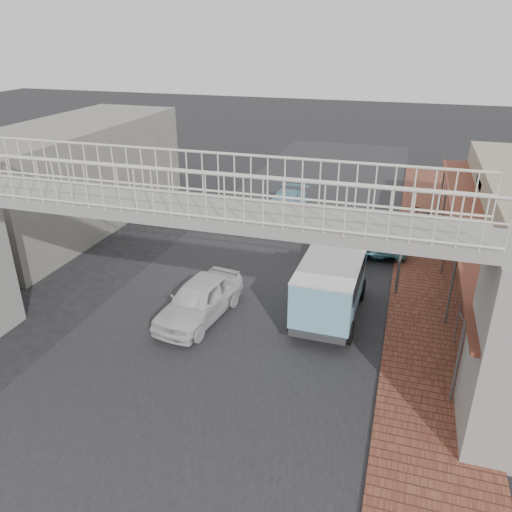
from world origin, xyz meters
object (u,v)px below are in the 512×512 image
Objects in this scene: arrow_sign at (428,230)px; motorcycle_near at (443,226)px; dark_sedan at (338,239)px; angkot_far at (285,206)px; white_hatchback at (199,299)px; angkot_curb at (380,228)px; angkot_van at (331,282)px; street_clock at (477,284)px; motorcycle_far at (421,218)px.

motorcycle_near is at bearing 84.94° from arrow_sign.
angkot_far is (-3.42, 3.98, -0.07)m from dark_sedan.
white_hatchback is 0.92× the size of angkot_far.
arrow_sign reaches higher than angkot_curb.
street_clock reaches higher than angkot_van.
angkot_far reaches higher than motorcycle_far.
arrow_sign reaches higher than motorcycle_near.
white_hatchback is 1.25× the size of arrow_sign.
arrow_sign is at bearing 33.90° from white_hatchback.
dark_sedan reaches higher than angkot_far.
angkot_van is (-1.17, -7.35, 0.65)m from angkot_curb.
motorcycle_near is (4.02, 9.05, -0.82)m from angkot_van.
arrow_sign reaches higher than white_hatchback.
dark_sedan is at bearing 96.49° from angkot_van.
angkot_far is 6.94m from motorcycle_far.
angkot_far is at bearing 115.13° from street_clock.
motorcycle_near is 10.04m from street_clock.
motorcycle_far is at bearing 45.87° from dark_sedan.
motorcycle_far is (-1.02, 0.53, 0.09)m from motorcycle_near.
white_hatchback is 8.35m from arrow_sign.
dark_sedan is at bearing -48.15° from angkot_far.
dark_sedan is (3.77, 6.78, 0.02)m from white_hatchback.
dark_sedan is 1.32× the size of arrow_sign.
street_clock reaches higher than white_hatchback.
angkot_far is at bearing -24.77° from angkot_curb.
motorcycle_far reaches higher than motorcycle_near.
motorcycle_near is at bearing 59.17° from white_hatchback.
street_clock is (8.66, 0.54, 1.66)m from white_hatchback.
angkot_van is 2.50× the size of motorcycle_far.
motorcycle_far is 0.65× the size of street_clock.
angkot_van is (3.93, -9.39, 0.72)m from angkot_far.
angkot_curb reaches higher than motorcycle_near.
angkot_far is 1.36× the size of arrow_sign.
street_clock reaches higher than angkot_far.
angkot_far is at bearing 95.89° from white_hatchback.
street_clock is at bearing -55.87° from dark_sedan.
motorcycle_near is at bearing -1.34° from angkot_far.
white_hatchback is 1.52× the size of street_clock.
dark_sedan is 2.46× the size of motorcycle_far.
angkot_van reaches higher than motorcycle_far.
angkot_curb is 2.88m from motorcycle_far.
angkot_far is 7.96m from motorcycle_near.
angkot_curb is 8.94m from street_clock.
angkot_far is 13.28m from street_clock.
motorcycle_far is 0.54× the size of arrow_sign.
arrow_sign is (2.98, 2.20, 1.41)m from angkot_van.
angkot_curb is 3.04× the size of motorcycle_near.
dark_sedan is at bearing 68.66° from white_hatchback.
arrow_sign reaches higher than angkot_far.
dark_sedan is 5.81m from motorcycle_near.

